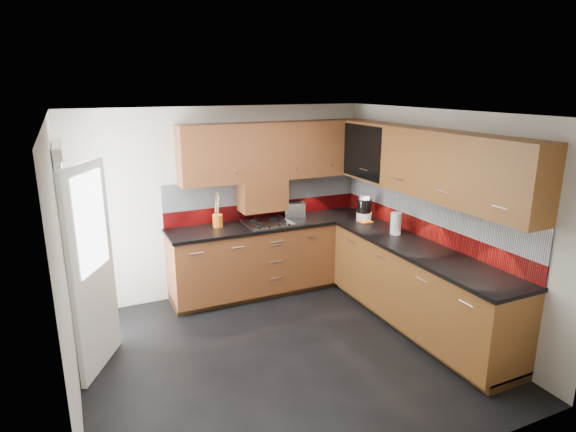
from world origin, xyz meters
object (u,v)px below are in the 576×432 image
toaster (294,209)px  food_processor (364,209)px  utensil_pot (218,219)px  gas_hob (268,222)px

toaster → food_processor: food_processor is taller
food_processor → toaster: bearing=142.4°
utensil_pot → toaster: 1.08m
utensil_pot → food_processor: bearing=-16.2°
utensil_pot → toaster: bearing=2.1°
utensil_pot → gas_hob: bearing=-12.4°
utensil_pot → food_processor: size_ratio=1.37×
gas_hob → utensil_pot: size_ratio=1.29×
gas_hob → food_processor: (1.20, -0.39, 0.13)m
food_processor → utensil_pot: bearing=163.8°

